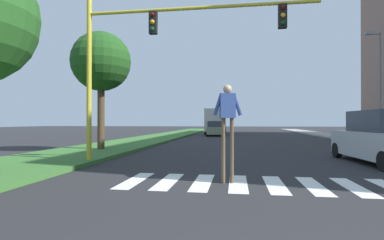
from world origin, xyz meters
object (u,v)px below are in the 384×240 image
at_px(pedestrian_performer, 228,117).
at_px(truck_box_delivery, 216,121).
at_px(traffic_light_gantry, 151,44).
at_px(suv_crossing, 382,139).
at_px(tree_mid, 101,62).
at_px(sedan_midblock, 215,129).
at_px(street_lamp_right, 379,77).

height_order(pedestrian_performer, truck_box_delivery, truck_box_delivery).
distance_m(traffic_light_gantry, pedestrian_performer, 4.72).
bearing_deg(suv_crossing, tree_mid, 167.73).
xyz_separation_m(pedestrian_performer, truck_box_delivery, (-2.28, 29.41, -0.03)).
xyz_separation_m(suv_crossing, sedan_midblock, (-7.68, 20.96, -0.17)).
bearing_deg(traffic_light_gantry, sedan_midblock, 88.31).
height_order(tree_mid, suv_crossing, tree_mid).
distance_m(tree_mid, sedan_midblock, 19.25).
xyz_separation_m(street_lamp_right, pedestrian_performer, (-9.72, -14.01, -2.93)).
relative_size(tree_mid, suv_crossing, 1.29).
relative_size(traffic_light_gantry, street_lamp_right, 1.10).
bearing_deg(traffic_light_gantry, tree_mid, 132.93).
relative_size(traffic_light_gantry, sedan_midblock, 1.76).
height_order(street_lamp_right, suv_crossing, street_lamp_right).
height_order(traffic_light_gantry, truck_box_delivery, traffic_light_gantry).
relative_size(traffic_light_gantry, pedestrian_performer, 3.31).
bearing_deg(traffic_light_gantry, pedestrian_performer, -44.24).
height_order(street_lamp_right, truck_box_delivery, street_lamp_right).
relative_size(suv_crossing, truck_box_delivery, 0.76).
bearing_deg(traffic_light_gantry, suv_crossing, 10.59).
xyz_separation_m(tree_mid, street_lamp_right, (16.45, 7.06, -0.05)).
relative_size(suv_crossing, sedan_midblock, 1.01).
height_order(traffic_light_gantry, pedestrian_performer, traffic_light_gantry).
distance_m(street_lamp_right, suv_crossing, 11.20).
distance_m(suv_crossing, sedan_midblock, 22.32).
distance_m(pedestrian_performer, suv_crossing, 7.05).
xyz_separation_m(street_lamp_right, suv_crossing, (-4.17, -9.73, -3.66)).
xyz_separation_m(street_lamp_right, truck_box_delivery, (-12.00, 15.40, -2.96)).
height_order(suv_crossing, truck_box_delivery, truck_box_delivery).
height_order(street_lamp_right, pedestrian_performer, street_lamp_right).
relative_size(tree_mid, sedan_midblock, 1.30).
bearing_deg(suv_crossing, truck_box_delivery, 107.31).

